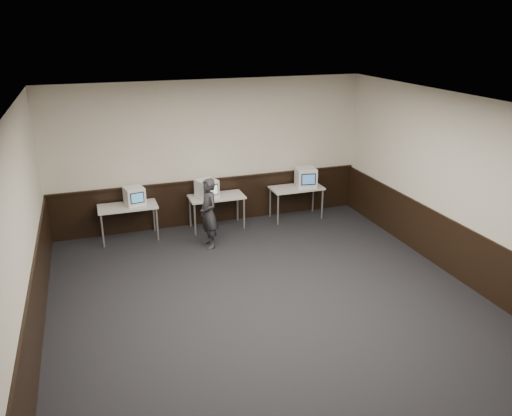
{
  "coord_description": "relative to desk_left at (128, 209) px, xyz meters",
  "views": [
    {
      "loc": [
        -2.51,
        -6.41,
        4.32
      ],
      "look_at": [
        0.23,
        1.6,
        1.15
      ],
      "focal_mm": 35.0,
      "sensor_mm": 36.0,
      "label": 1
    }
  ],
  "objects": [
    {
      "name": "left_wall",
      "position": [
        -1.6,
        -3.6,
        0.92
      ],
      "size": [
        0.0,
        8.0,
        8.0
      ],
      "primitive_type": "plane",
      "rotation": [
        1.57,
        0.0,
        1.57
      ],
      "color": "beige",
      "rests_on": "ground"
    },
    {
      "name": "emac_center",
      "position": [
        1.68,
        -0.03,
        0.27
      ],
      "size": [
        0.51,
        0.52,
        0.4
      ],
      "rotation": [
        0.0,
        0.0,
        0.31
      ],
      "color": "white",
      "rests_on": "desk_center"
    },
    {
      "name": "desk_right",
      "position": [
        3.8,
        0.0,
        0.0
      ],
      "size": [
        1.2,
        0.6,
        0.75
      ],
      "color": "beige",
      "rests_on": "ground"
    },
    {
      "name": "ceiling",
      "position": [
        1.9,
        -3.6,
        2.52
      ],
      "size": [
        8.0,
        8.0,
        0.0
      ],
      "primitive_type": "plane",
      "rotation": [
        3.14,
        0.0,
        0.0
      ],
      "color": "white",
      "rests_on": "back_wall"
    },
    {
      "name": "wainscot_left",
      "position": [
        -1.58,
        -3.6,
        -0.18
      ],
      "size": [
        0.04,
        7.98,
        1.0
      ],
      "primitive_type": "cube",
      "color": "black",
      "rests_on": "left_wall"
    },
    {
      "name": "floor",
      "position": [
        1.9,
        -3.6,
        -0.68
      ],
      "size": [
        8.0,
        8.0,
        0.0
      ],
      "primitive_type": "plane",
      "color": "black",
      "rests_on": "ground"
    },
    {
      "name": "wainscot_rail",
      "position": [
        1.9,
        0.36,
        0.34
      ],
      "size": [
        6.98,
        0.06,
        0.04
      ],
      "primitive_type": "cube",
      "color": "black",
      "rests_on": "wainscot_back"
    },
    {
      "name": "desk_left",
      "position": [
        0.0,
        0.0,
        0.0
      ],
      "size": [
        1.2,
        0.6,
        0.75
      ],
      "color": "beige",
      "rests_on": "ground"
    },
    {
      "name": "emac_left",
      "position": [
        0.16,
        0.01,
        0.26
      ],
      "size": [
        0.45,
        0.46,
        0.38
      ],
      "rotation": [
        0.0,
        0.0,
        0.19
      ],
      "color": "white",
      "rests_on": "desk_left"
    },
    {
      "name": "emac_right",
      "position": [
        4.02,
        -0.02,
        0.29
      ],
      "size": [
        0.51,
        0.53,
        0.44
      ],
      "rotation": [
        0.0,
        0.0,
        -0.16
      ],
      "color": "white",
      "rests_on": "desk_right"
    },
    {
      "name": "front_wall",
      "position": [
        1.9,
        -7.6,
        0.92
      ],
      "size": [
        7.0,
        0.0,
        7.0
      ],
      "primitive_type": "plane",
      "rotation": [
        -1.57,
        0.0,
        0.0
      ],
      "color": "beige",
      "rests_on": "ground"
    },
    {
      "name": "wainscot_right",
      "position": [
        5.38,
        -3.6,
        -0.18
      ],
      "size": [
        0.04,
        7.98,
        1.0
      ],
      "primitive_type": "cube",
      "color": "black",
      "rests_on": "right_wall"
    },
    {
      "name": "desk_center",
      "position": [
        1.9,
        0.0,
        0.0
      ],
      "size": [
        1.2,
        0.6,
        0.75
      ],
      "color": "beige",
      "rests_on": "ground"
    },
    {
      "name": "back_wall",
      "position": [
        1.9,
        0.4,
        0.92
      ],
      "size": [
        7.0,
        0.0,
        7.0
      ],
      "primitive_type": "plane",
      "rotation": [
        1.57,
        0.0,
        0.0
      ],
      "color": "beige",
      "rests_on": "ground"
    },
    {
      "name": "wainscot_back",
      "position": [
        1.9,
        0.38,
        -0.18
      ],
      "size": [
        6.98,
        0.04,
        1.0
      ],
      "primitive_type": "cube",
      "color": "black",
      "rests_on": "back_wall"
    },
    {
      "name": "right_wall",
      "position": [
        5.4,
        -3.6,
        0.92
      ],
      "size": [
        0.0,
        8.0,
        8.0
      ],
      "primitive_type": "plane",
      "rotation": [
        1.57,
        0.0,
        -1.57
      ],
      "color": "beige",
      "rests_on": "ground"
    },
    {
      "name": "person",
      "position": [
        1.5,
        -0.9,
        0.04
      ],
      "size": [
        0.43,
        0.58,
        1.44
      ],
      "primitive_type": "imported",
      "rotation": [
        0.0,
        0.0,
        -1.4
      ],
      "color": "#28272C",
      "rests_on": "ground"
    }
  ]
}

